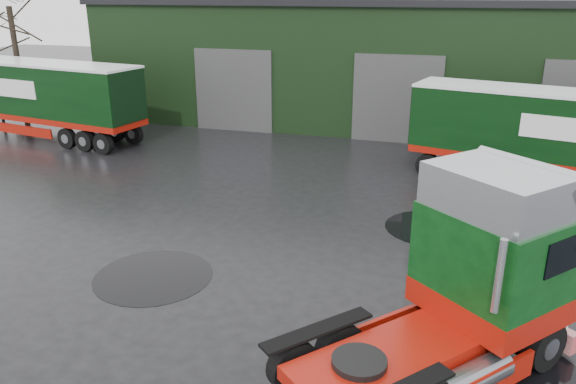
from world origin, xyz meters
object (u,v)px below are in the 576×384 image
(hero_tractor, at_px, (429,286))
(trailer_left, at_px, (35,99))
(warehouse, at_px, (411,59))
(tree_back_a, at_px, (314,18))
(tree_back_b, at_px, (548,37))
(tree_left, at_px, (14,42))
(lorry_right, at_px, (562,141))

(hero_tractor, xyz_separation_m, trailer_left, (-19.01, 13.00, -0.09))
(warehouse, xyz_separation_m, tree_back_a, (-8.00, 10.00, 1.59))
(trailer_left, xyz_separation_m, tree_back_b, (24.51, 20.00, 1.94))
(tree_left, distance_m, tree_back_a, 21.10)
(warehouse, height_order, hero_tractor, warehouse)
(hero_tractor, height_order, lorry_right, hero_tractor)
(trailer_left, bearing_deg, tree_back_a, -13.75)
(lorry_right, distance_m, tree_left, 25.59)
(warehouse, relative_size, tree_left, 3.81)
(hero_tractor, distance_m, lorry_right, 12.58)
(tree_left, bearing_deg, tree_back_a, 58.57)
(hero_tractor, height_order, tree_back_a, tree_back_a)
(tree_left, relative_size, tree_back_b, 1.13)
(hero_tractor, bearing_deg, tree_back_b, 121.39)
(hero_tractor, bearing_deg, warehouse, 137.06)
(warehouse, xyz_separation_m, tree_left, (-19.00, -8.00, 1.09))
(hero_tractor, xyz_separation_m, lorry_right, (3.79, 12.00, -0.16))
(warehouse, relative_size, lorry_right, 2.43)
(lorry_right, height_order, tree_back_b, tree_back_b)
(tree_back_a, bearing_deg, hero_tractor, -72.35)
(trailer_left, bearing_deg, tree_back_b, -41.48)
(lorry_right, bearing_deg, warehouse, -136.46)
(tree_left, bearing_deg, trailer_left, -38.81)
(warehouse, xyz_separation_m, trailer_left, (-16.51, -10.00, -1.34))
(tree_left, xyz_separation_m, tree_back_b, (27.00, 18.00, -0.50))
(lorry_right, distance_m, tree_back_b, 21.16)
(warehouse, relative_size, hero_tractor, 5.27)
(lorry_right, bearing_deg, trailer_left, -78.72)
(trailer_left, bearing_deg, warehouse, -49.49)
(hero_tractor, distance_m, trailer_left, 23.03)
(tree_back_a, bearing_deg, tree_left, -121.43)
(trailer_left, height_order, tree_back_a, tree_back_a)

